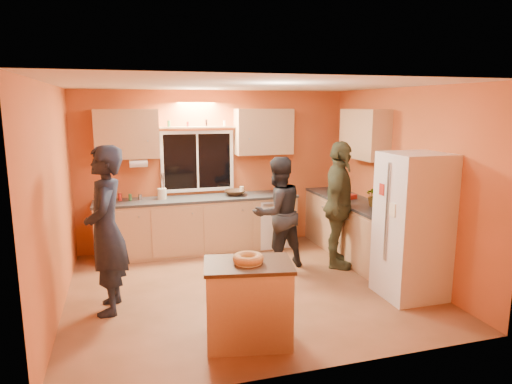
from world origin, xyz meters
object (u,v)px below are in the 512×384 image
object	(u,v)px
refrigerator	(413,226)
person_right	(339,205)
person_center	(278,213)
island	(248,302)
person_left	(106,230)

from	to	relation	value
refrigerator	person_right	world-z (taller)	person_right
person_right	person_center	bearing A→B (deg)	107.64
island	person_left	xyz separation A→B (m)	(-1.35, 1.16, 0.54)
person_center	person_right	world-z (taller)	person_right
refrigerator	person_right	bearing A→B (deg)	107.69
refrigerator	person_center	world-z (taller)	refrigerator
island	person_right	world-z (taller)	person_right
person_left	person_center	world-z (taller)	person_left
island	person_center	bearing A→B (deg)	74.05
person_center	person_right	xyz separation A→B (m)	(0.87, -0.21, 0.11)
person_left	person_center	bearing A→B (deg)	113.37
refrigerator	person_left	distance (m)	3.65
island	person_right	distance (m)	2.61
refrigerator	person_left	world-z (taller)	person_left
person_right	refrigerator	bearing A→B (deg)	-131.02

